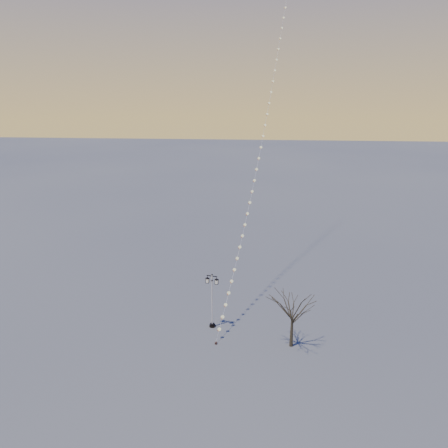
# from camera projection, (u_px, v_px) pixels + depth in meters

# --- Properties ---
(ground) EXTENTS (300.00, 300.00, 0.00)m
(ground) POSITION_uv_depth(u_px,v_px,m) (213.00, 345.00, 32.32)
(ground) COLOR #525453
(ground) RESTS_ON ground
(street_lamp) EXTENTS (1.11, 0.55, 4.45)m
(street_lamp) POSITION_uv_depth(u_px,v_px,m) (212.00, 298.00, 34.18)
(street_lamp) COLOR black
(street_lamp) RESTS_ON ground
(bare_tree) EXTENTS (2.58, 2.58, 4.28)m
(bare_tree) POSITION_uv_depth(u_px,v_px,m) (293.00, 309.00, 31.37)
(bare_tree) COLOR #322B1C
(bare_tree) RESTS_ON ground
(kite_train) EXTENTS (6.18, 28.83, 32.41)m
(kite_train) POSITION_uv_depth(u_px,v_px,m) (263.00, 110.00, 41.12)
(kite_train) COLOR #322017
(kite_train) RESTS_ON ground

